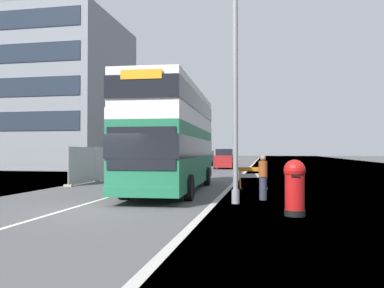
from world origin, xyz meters
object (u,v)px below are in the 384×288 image
object	(u,v)px
red_pillar_postbox	(295,185)
car_receding_mid	(225,159)
car_receding_far	(206,159)
roadworks_barrier	(253,176)
car_oncoming_near	(183,161)
pedestrian_at_kerb	(263,177)
double_decker_bus	(173,137)
lamppost_foreground	(235,84)

from	to	relation	value
red_pillar_postbox	car_receding_mid	size ratio (longest dim) A/B	0.38
car_receding_far	roadworks_barrier	bearing A→B (deg)	-76.77
car_oncoming_near	pedestrian_at_kerb	distance (m)	20.80
car_receding_mid	pedestrian_at_kerb	size ratio (longest dim) A/B	2.47
red_pillar_postbox	car_receding_far	xyz separation A→B (m)	(-8.34, 37.03, 0.01)
double_decker_bus	car_receding_mid	bearing A→B (deg)	90.06
roadworks_barrier	car_receding_mid	distance (m)	22.46
red_pillar_postbox	car_receding_mid	world-z (taller)	car_receding_mid
pedestrian_at_kerb	car_receding_mid	bearing A→B (deg)	99.12
car_oncoming_near	car_receding_mid	distance (m)	7.66
double_decker_bus	pedestrian_at_kerb	size ratio (longest dim) A/B	6.61
car_receding_mid	lamppost_foreground	bearing A→B (deg)	-83.24
red_pillar_postbox	car_oncoming_near	distance (m)	24.46
lamppost_foreground	red_pillar_postbox	xyz separation A→B (m)	(1.91, -2.32, -3.43)
lamppost_foreground	pedestrian_at_kerb	xyz separation A→B (m)	(0.97, 1.24, -3.46)
red_pillar_postbox	car_oncoming_near	xyz separation A→B (m)	(-8.29, 23.01, 0.08)
car_oncoming_near	red_pillar_postbox	bearing A→B (deg)	-70.19
roadworks_barrier	lamppost_foreground	bearing A→B (deg)	-94.40
red_pillar_postbox	lamppost_foreground	bearing A→B (deg)	129.55
car_receding_far	pedestrian_at_kerb	xyz separation A→B (m)	(7.39, -33.47, -0.04)
double_decker_bus	red_pillar_postbox	xyz separation A→B (m)	(5.17, -6.23, -1.64)
double_decker_bus	pedestrian_at_kerb	distance (m)	5.27
lamppost_foreground	roadworks_barrier	distance (m)	6.68
lamppost_foreground	car_oncoming_near	size ratio (longest dim) A/B	2.17
red_pillar_postbox	pedestrian_at_kerb	size ratio (longest dim) A/B	0.95
car_oncoming_near	roadworks_barrier	bearing A→B (deg)	-65.80
car_oncoming_near	car_receding_mid	world-z (taller)	car_receding_mid
double_decker_bus	car_receding_far	size ratio (longest dim) A/B	2.84
pedestrian_at_kerb	car_oncoming_near	bearing A→B (deg)	110.67
car_oncoming_near	car_receding_far	world-z (taller)	car_oncoming_near
lamppost_foreground	red_pillar_postbox	size ratio (longest dim) A/B	5.53
car_oncoming_near	pedestrian_at_kerb	world-z (taller)	car_oncoming_near
car_oncoming_near	lamppost_foreground	bearing A→B (deg)	-72.88
red_pillar_postbox	car_receding_far	world-z (taller)	car_receding_far
car_receding_far	pedestrian_at_kerb	bearing A→B (deg)	-77.54
car_receding_far	car_oncoming_near	bearing A→B (deg)	-89.79
car_receding_mid	car_receding_far	world-z (taller)	car_receding_mid
car_receding_mid	car_oncoming_near	bearing A→B (deg)	-113.79
car_oncoming_near	pedestrian_at_kerb	xyz separation A→B (m)	(7.34, -19.46, -0.11)
red_pillar_postbox	car_receding_mid	distance (m)	30.47
red_pillar_postbox	car_receding_far	bearing A→B (deg)	102.69
lamppost_foreground	pedestrian_at_kerb	world-z (taller)	lamppost_foreground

